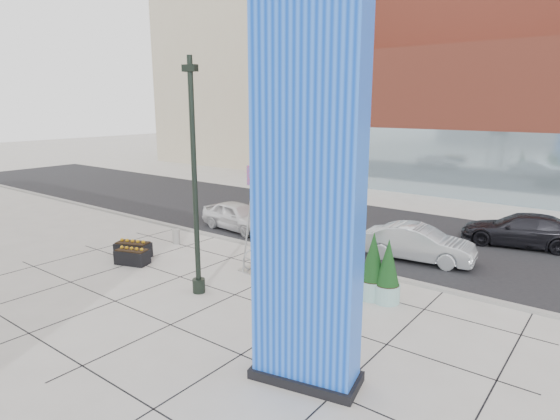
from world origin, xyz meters
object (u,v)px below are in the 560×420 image
Objects in this scene: lamp_post at (195,202)px; concrete_bollard at (176,236)px; car_white_west at (238,216)px; blue_pylon at (308,212)px; car_silver_mid at (418,244)px; overhead_street_sign at (277,183)px; public_art_sculpture at (265,243)px.

lamp_post is 11.51× the size of concrete_bollard.
car_white_west is at bearing 122.97° from lamp_post.
blue_pylon is 1.89× the size of car_silver_mid.
overhead_street_sign is (5.79, 0.80, 3.18)m from concrete_bollard.
lamp_post reaches higher than car_silver_mid.
lamp_post reaches higher than public_art_sculpture.
blue_pylon is 11.35m from car_silver_mid.
blue_pylon is 9.07m from overhead_street_sign.
concrete_bollard is (-6.28, 0.64, -0.95)m from public_art_sculpture.
blue_pylon is 12.40× the size of concrete_bollard.
overhead_street_sign is 0.91× the size of car_white_west.
blue_pylon is 13.84m from concrete_bollard.
lamp_post is 3.75m from public_art_sculpture.
concrete_bollard is at bearing 107.18° from car_silver_mid.
blue_pylon is 1.08× the size of lamp_post.
lamp_post is at bearing -98.17° from public_art_sculpture.
public_art_sculpture is at bearing -89.56° from overhead_street_sign.
car_silver_mid is at bearing 24.30° from concrete_bollard.
lamp_post is 2.04× the size of overhead_street_sign.
blue_pylon is 8.26m from public_art_sculpture.
blue_pylon is 2.20× the size of overhead_street_sign.
public_art_sculpture is 2.69m from overhead_street_sign.
car_white_west is (0.70, 3.80, 0.41)m from concrete_bollard.
blue_pylon is 1.81× the size of public_art_sculpture.
car_white_west is (-5.10, 3.00, -2.77)m from overhead_street_sign.
car_silver_mid is at bearing 21.39° from overhead_street_sign.
lamp_post is 4.44m from overhead_street_sign.
public_art_sculpture is at bearing 134.27° from car_silver_mid.
overhead_street_sign is (-0.49, 1.44, 2.23)m from public_art_sculpture.
car_silver_mid is (10.61, 4.79, 0.43)m from concrete_bollard.
public_art_sculpture is 1.22× the size of overhead_street_sign.
car_silver_mid reaches higher than concrete_bollard.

